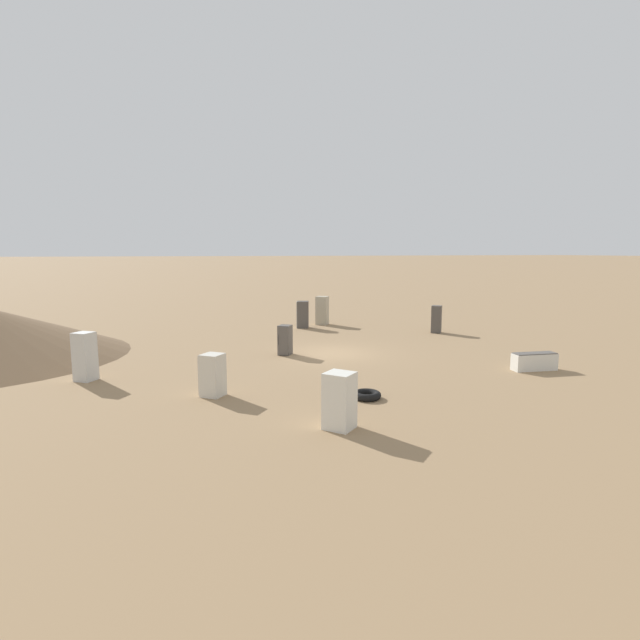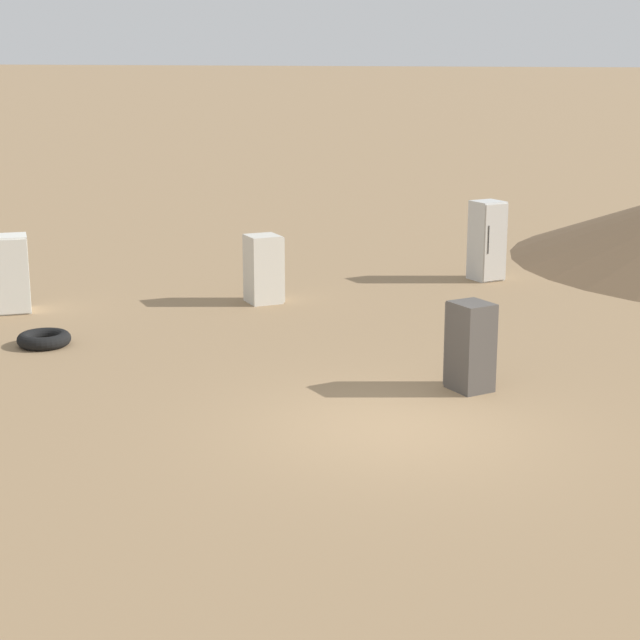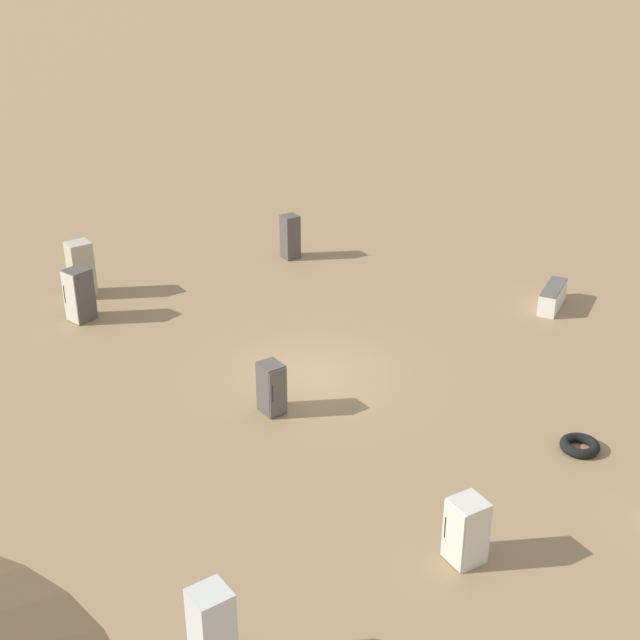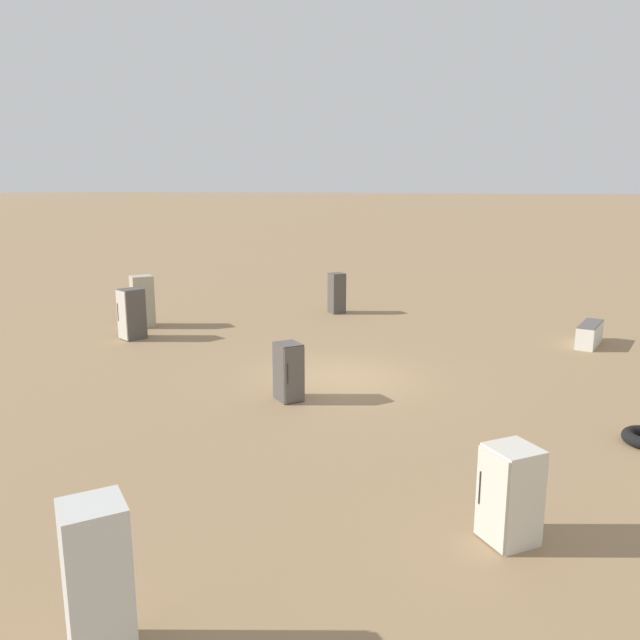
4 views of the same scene
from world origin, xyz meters
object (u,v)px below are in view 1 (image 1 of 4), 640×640
at_px(discarded_fridge_2, 212,375).
at_px(discarded_fridge_4, 303,315).
at_px(discarded_fridge_1, 85,357).
at_px(discarded_fridge_3, 340,401).
at_px(discarded_fridge_5, 534,361).
at_px(discarded_fridge_0, 436,319).
at_px(discarded_fridge_7, 285,340).
at_px(discarded_fridge_6, 322,310).
at_px(scrap_tire, 367,395).

distance_m(discarded_fridge_2, discarded_fridge_4, 15.70).
height_order(discarded_fridge_1, discarded_fridge_3, discarded_fridge_1).
xyz_separation_m(discarded_fridge_1, discarded_fridge_2, (-3.70, -4.39, -0.21)).
bearing_deg(discarded_fridge_5, discarded_fridge_4, -150.66).
xyz_separation_m(discarded_fridge_0, discarded_fridge_5, (-9.82, 1.37, -0.47)).
bearing_deg(discarded_fridge_7, discarded_fridge_6, -83.78).
height_order(discarded_fridge_1, discarded_fridge_5, discarded_fridge_1).
distance_m(discarded_fridge_2, scrap_tire, 5.34).
bearing_deg(discarded_fridge_1, discarded_fridge_7, 50.84).
relative_size(discarded_fridge_2, discarded_fridge_6, 0.77).
height_order(discarded_fridge_0, discarded_fridge_2, discarded_fridge_0).
distance_m(discarded_fridge_0, discarded_fridge_6, 7.81).
relative_size(discarded_fridge_3, discarded_fridge_6, 0.84).
bearing_deg(discarded_fridge_4, discarded_fridge_1, 151.30).
relative_size(discarded_fridge_0, discarded_fridge_6, 0.87).
height_order(discarded_fridge_2, discarded_fridge_7, discarded_fridge_2).
height_order(discarded_fridge_3, discarded_fridge_5, discarded_fridge_3).
bearing_deg(discarded_fridge_3, discarded_fridge_0, 98.11).
bearing_deg(scrap_tire, discarded_fridge_4, -9.12).
relative_size(discarded_fridge_2, discarded_fridge_3, 0.91).
bearing_deg(discarded_fridge_4, scrap_tire, -168.36).
bearing_deg(discarded_fridge_6, discarded_fridge_5, -38.64).
bearing_deg(discarded_fridge_6, discarded_fridge_2, -85.30).
relative_size(discarded_fridge_7, scrap_tire, 1.45).
relative_size(discarded_fridge_0, discarded_fridge_2, 1.13).
bearing_deg(discarded_fridge_6, scrap_tire, -67.76).
relative_size(discarded_fridge_6, scrap_tire, 1.94).
distance_m(discarded_fridge_0, discarded_fridge_4, 8.52).
bearing_deg(scrap_tire, discarded_fridge_6, -14.16).
height_order(discarded_fridge_2, discarded_fridge_5, discarded_fridge_2).
xyz_separation_m(discarded_fridge_4, discarded_fridge_7, (-7.90, 3.29, -0.16)).
relative_size(discarded_fridge_1, scrap_tire, 1.91).
bearing_deg(discarded_fridge_1, discarded_fridge_4, 76.81).
bearing_deg(scrap_tire, discarded_fridge_1, 58.40).
relative_size(discarded_fridge_3, discarded_fridge_4, 0.92).
bearing_deg(discarded_fridge_5, discarded_fridge_7, -118.10).
height_order(discarded_fridge_3, scrap_tire, discarded_fridge_3).
distance_m(discarded_fridge_1, discarded_fridge_7, 8.84).
distance_m(discarded_fridge_3, scrap_tire, 3.12).
xyz_separation_m(discarded_fridge_1, discarded_fridge_3, (-8.09, -7.40, -0.14)).
bearing_deg(discarded_fridge_0, discarded_fridge_3, -91.56).
height_order(discarded_fridge_3, discarded_fridge_4, discarded_fridge_4).
relative_size(discarded_fridge_4, discarded_fridge_5, 0.90).
bearing_deg(discarded_fridge_3, discarded_fridge_5, 69.05).
relative_size(discarded_fridge_1, discarded_fridge_2, 1.28).
distance_m(discarded_fridge_5, discarded_fridge_6, 15.93).
distance_m(discarded_fridge_4, scrap_tire, 16.06).
bearing_deg(discarded_fridge_1, discarded_fridge_3, -11.29).
bearing_deg(discarded_fridge_6, discarded_fridge_1, -104.20).
xyz_separation_m(discarded_fridge_3, discarded_fridge_7, (10.31, -1.15, -0.09)).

